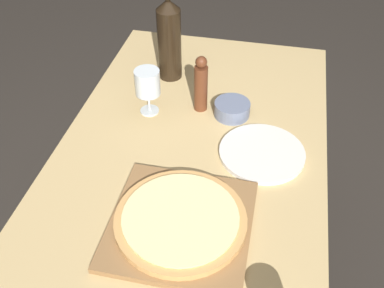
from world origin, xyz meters
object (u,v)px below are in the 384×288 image
pizza (181,219)px  wine_glass (148,83)px  pepper_mill (201,85)px  wine_bottle (169,39)px  small_bowl (232,109)px

pizza → wine_glass: 0.50m
pizza → pepper_mill: 0.50m
pepper_mill → wine_glass: bearing=-162.4°
wine_bottle → pepper_mill: size_ratio=1.84×
wine_bottle → pepper_mill: bearing=-49.3°
wine_bottle → pepper_mill: wine_bottle is taller
pizza → wine_bottle: bearing=106.3°
pepper_mill → small_bowl: (0.11, -0.01, -0.07)m
wine_bottle → small_bowl: size_ratio=3.11×
pizza → small_bowl: size_ratio=2.86×
small_bowl → pepper_mill: bearing=172.9°
wine_bottle → wine_glass: (-0.02, -0.22, -0.04)m
wine_bottle → wine_glass: size_ratio=2.31×
wine_bottle → pepper_mill: 0.23m
wine_bottle → small_bowl: 0.34m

